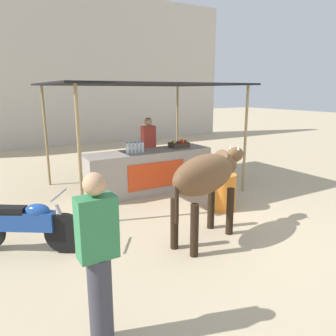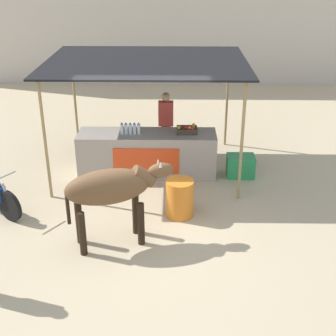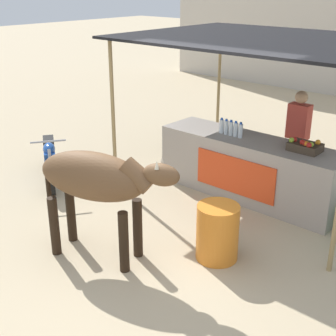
% 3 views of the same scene
% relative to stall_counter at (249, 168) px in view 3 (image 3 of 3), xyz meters
% --- Properties ---
extents(ground_plane, '(60.00, 60.00, 0.00)m').
position_rel_stall_counter_xyz_m(ground_plane, '(0.00, -2.20, -0.48)').
color(ground_plane, tan).
extents(stall_counter, '(3.00, 0.82, 0.96)m').
position_rel_stall_counter_xyz_m(stall_counter, '(0.00, 0.00, 0.00)').
color(stall_counter, '#9E9389').
rests_on(stall_counter, ground).
extents(stall_awning, '(4.20, 3.20, 2.46)m').
position_rel_stall_counter_xyz_m(stall_awning, '(0.00, 0.30, 1.89)').
color(stall_awning, black).
rests_on(stall_awning, ground).
extents(water_bottle_row, '(0.43, 0.07, 0.25)m').
position_rel_stall_counter_xyz_m(water_bottle_row, '(-0.35, -0.05, 0.59)').
color(water_bottle_row, silver).
rests_on(water_bottle_row, stall_counter).
extents(fruit_crate, '(0.44, 0.32, 0.18)m').
position_rel_stall_counter_xyz_m(fruit_crate, '(0.87, 0.04, 0.55)').
color(fruit_crate, '#3F3326').
rests_on(fruit_crate, stall_counter).
extents(vendor_behind_counter, '(0.34, 0.22, 1.65)m').
position_rel_stall_counter_xyz_m(vendor_behind_counter, '(0.40, 0.75, 0.37)').
color(vendor_behind_counter, '#383842').
rests_on(vendor_behind_counter, ground).
extents(water_barrel, '(0.53, 0.53, 0.72)m').
position_rel_stall_counter_xyz_m(water_barrel, '(0.71, -1.81, -0.12)').
color(water_barrel, orange).
rests_on(water_barrel, ground).
extents(cow, '(1.84, 0.94, 1.44)m').
position_rel_stall_counter_xyz_m(cow, '(-0.41, -2.73, 0.55)').
color(cow, brown).
rests_on(cow, ground).
extents(motorcycle_parked, '(1.54, 1.07, 0.90)m').
position_rel_stall_counter_xyz_m(motorcycle_parked, '(-2.90, -1.73, -0.05)').
color(motorcycle_parked, black).
rests_on(motorcycle_parked, ground).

